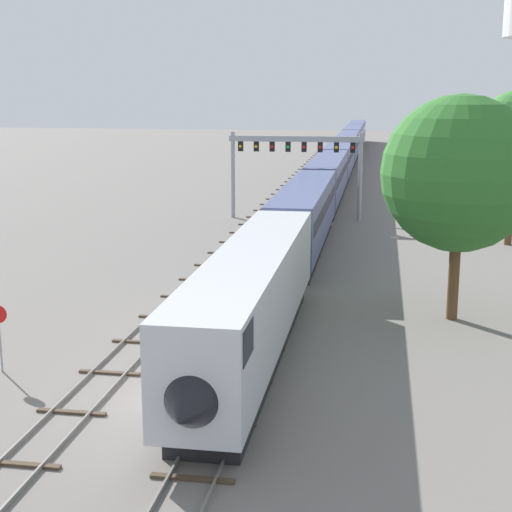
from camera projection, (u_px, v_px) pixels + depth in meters
ground_plane at (179, 398)px, 29.04m from camera, size 400.00×400.00×0.00m
track_main at (333, 193)px, 86.57m from camera, size 2.60×200.00×0.16m
track_near at (257, 221)px, 68.15m from camera, size 2.60×160.00×0.16m
passenger_train at (340, 159)px, 99.75m from camera, size 3.04×160.66×4.80m
signal_gantry at (296, 155)px, 68.17m from camera, size 12.10×0.49×7.82m
trackside_tree_left at (460, 174)px, 37.55m from camera, size 7.76×7.76×11.33m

